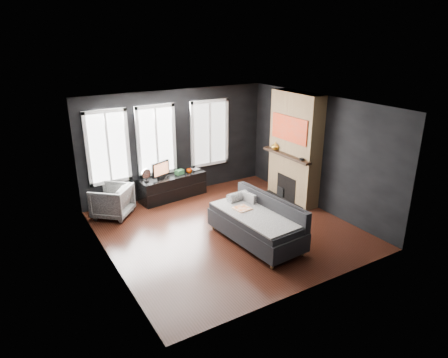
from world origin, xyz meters
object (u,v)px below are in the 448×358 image
book (192,166)px  armchair (112,200)px  monitor (161,169)px  mantel_vase (275,146)px  media_console (173,187)px  mug (189,170)px  sofa (256,221)px

book → armchair: bearing=-169.6°
monitor → book: size_ratio=2.19×
armchair → mantel_vase: (3.96, -0.90, 0.92)m
media_console → mug: size_ratio=12.83×
monitor → mug: monitor is taller
monitor → media_console: bearing=-14.6°
armchair → book: size_ratio=3.27×
media_console → mantel_vase: bearing=-34.2°
armchair → mantel_vase: size_ratio=4.02×
media_console → mantel_vase: (2.32, -1.19, 1.03)m
armchair → media_console: 1.66m
monitor → sofa: bearing=-95.5°
sofa → media_console: size_ratio=1.21×
armchair → monitor: size_ratio=1.49×
sofa → armchair: bearing=124.2°
media_console → book: (0.63, 0.12, 0.42)m
book → mantel_vase: 2.23m
mug → mantel_vase: 2.28m
mantel_vase → book: bearing=142.2°
media_console → book: bearing=4.1°
armchair → book: bearing=142.1°
media_console → monitor: (-0.31, -0.03, 0.54)m
book → mug: bearing=-135.6°
sofa → mug: (-0.03, 2.94, 0.21)m
book → monitor: bearing=-170.4°
media_console → sofa: bearing=-87.5°
sofa → mug: bearing=86.2°
armchair → monitor: bearing=142.7°
monitor → book: (0.94, 0.16, -0.12)m
media_console → mug: (0.47, -0.03, 0.37)m
mug → book: book is taller
armchair → monitor: (1.33, 0.26, 0.44)m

